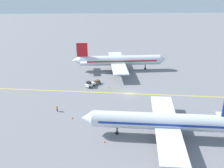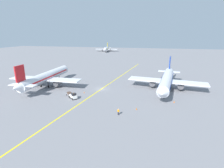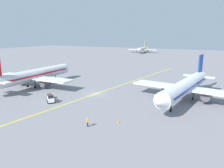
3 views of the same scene
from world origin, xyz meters
name	(u,v)px [view 2 (image 2 of 3)]	position (x,y,z in m)	size (l,w,h in m)	color
ground_plane	(102,89)	(0.00, 0.00, 0.00)	(400.00, 400.00, 0.00)	slate
apron_yellow_centreline	(102,89)	(0.00, 0.00, 0.00)	(0.40, 120.00, 0.01)	yellow
airplane_at_gate	(46,77)	(-22.04, -1.48, 3.71)	(28.13, 35.47, 10.60)	silver
airplane_adjacent_stand	(167,80)	(23.44, 4.99, 3.71)	(28.44, 35.52, 10.60)	silver
airplane_distant_taxiing	(106,49)	(-35.48, 137.74, 3.34)	(25.61, 31.95, 9.54)	silver
baggage_tug_white	(73,96)	(-5.74, -11.89, 0.90)	(3.24, 3.12, 2.11)	white
baggage_cart_trailing	(70,94)	(-8.20, -9.69, 0.76)	(2.87, 2.78, 1.24)	gray
ground_crew_worker	(118,112)	(10.42, -19.86, 0.91)	(0.54, 0.35, 1.68)	#23232D
traffic_cone_near_nose	(84,92)	(-4.60, -5.86, 0.28)	(0.32, 0.32, 0.55)	orange
traffic_cone_mid_apron	(136,109)	(14.61, -15.57, 0.28)	(0.32, 0.32, 0.55)	orange
traffic_cone_by_wingtip	(174,102)	(25.12, -7.86, 0.28)	(0.32, 0.32, 0.55)	orange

